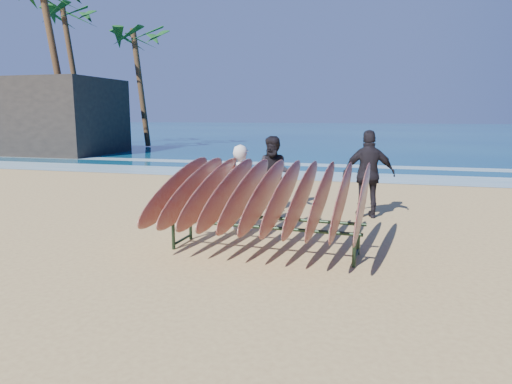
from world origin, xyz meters
TOP-DOWN VIEW (x-y plane):
  - ground at (0.00, 0.00)m, footprint 120.00×120.00m
  - ocean at (0.00, 55.00)m, footprint 160.00×160.00m
  - foam_near at (0.00, 10.00)m, footprint 160.00×160.00m
  - foam_far at (0.00, 13.50)m, footprint 160.00×160.00m
  - surfboard_rack at (0.20, 0.58)m, footprint 3.29×2.85m
  - person_white at (-0.59, 1.84)m, footprint 0.65×0.46m
  - person_dark_a at (-0.36, 3.75)m, footprint 0.88×0.70m
  - person_dark_b at (1.75, 3.61)m, footprint 1.17×0.64m
  - building at (-17.12, 15.61)m, footprint 9.27×5.15m
  - palm_mid at (-13.38, 21.20)m, footprint 5.20×5.20m
  - palm_right at (-18.31, 21.10)m, footprint 5.20×5.20m

SIDE VIEW (x-z plane):
  - ground at x=0.00m, z-range 0.00..0.00m
  - ocean at x=0.00m, z-range 0.01..0.01m
  - foam_far at x=0.00m, z-range 0.01..0.01m
  - foam_near at x=0.00m, z-range 0.01..0.01m
  - person_white at x=-0.59m, z-range 0.00..1.66m
  - person_dark_a at x=-0.36m, z-range 0.00..1.73m
  - person_dark_b at x=1.75m, z-range 0.00..1.90m
  - surfboard_rack at x=0.20m, z-range 0.16..1.76m
  - building at x=-17.12m, z-range 0.00..4.12m
  - palm_mid at x=-13.38m, z-range 3.05..10.83m
  - palm_right at x=-18.31m, z-range 3.83..13.23m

